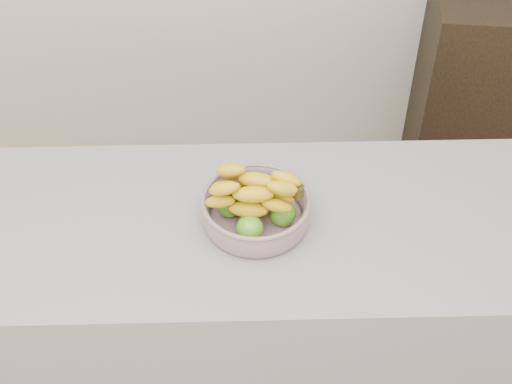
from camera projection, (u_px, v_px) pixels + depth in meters
counter at (170, 330)px, 2.07m from camera, size 2.00×0.60×0.90m
cabinet at (484, 107)px, 2.79m from camera, size 0.58×0.49×0.96m
fruit_bowl at (256, 206)px, 1.73m from camera, size 0.27×0.27×0.16m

